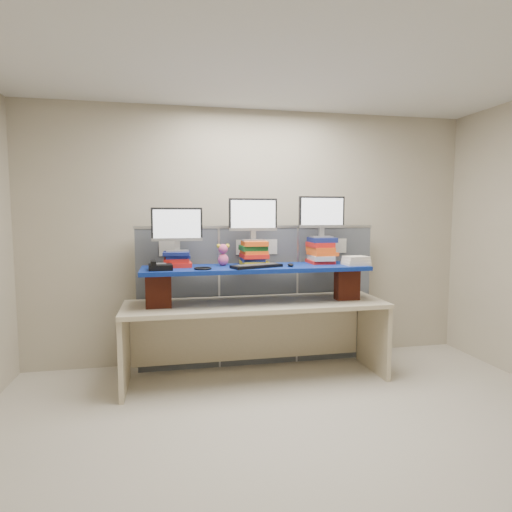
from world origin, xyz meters
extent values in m
cube|color=#B9AF99|center=(0.00, 0.00, 1.40)|extent=(5.00, 4.00, 2.80)
cube|color=beige|center=(0.00, 0.00, 0.00)|extent=(5.00, 4.00, 0.01)
cube|color=silver|center=(0.00, 0.00, 2.80)|extent=(5.00, 4.00, 0.01)
cube|color=#4C515A|center=(-0.87, 1.78, 0.75)|extent=(0.85, 0.05, 1.50)
cube|color=#4C515A|center=(0.00, 1.78, 0.75)|extent=(0.85, 0.05, 1.50)
cube|color=#4C515A|center=(0.87, 1.78, 0.75)|extent=(0.85, 0.05, 1.50)
cube|color=silver|center=(0.00, 1.78, 1.51)|extent=(2.60, 0.06, 0.03)
cube|color=white|center=(-0.95, 1.75, 1.30)|extent=(0.20, 0.00, 0.16)
cube|color=white|center=(-0.15, 1.75, 1.30)|extent=(0.20, 0.00, 0.16)
cube|color=white|center=(0.10, 1.75, 1.30)|extent=(0.20, 0.00, 0.16)
cube|color=white|center=(0.90, 1.75, 1.30)|extent=(0.20, 0.00, 0.16)
cube|color=beige|center=(-0.11, 1.35, 0.76)|extent=(2.57, 0.75, 0.04)
cube|color=beige|center=(-1.38, 1.35, 0.37)|extent=(0.04, 0.70, 0.74)
cube|color=beige|center=(1.15, 1.35, 0.37)|extent=(0.04, 0.70, 0.74)
cube|color=maroon|center=(-1.05, 1.30, 0.94)|extent=(0.23, 0.13, 0.32)
cube|color=maroon|center=(0.82, 1.30, 0.94)|extent=(0.23, 0.13, 0.32)
cube|color=#08096D|center=(-0.11, 1.35, 1.12)|extent=(2.21, 0.55, 0.04)
cube|color=red|center=(-0.87, 1.46, 1.16)|extent=(0.26, 0.27, 0.04)
cube|color=red|center=(-0.88, 1.48, 1.21)|extent=(0.24, 0.28, 0.04)
cube|color=navy|center=(-0.87, 1.48, 1.24)|extent=(0.23, 0.27, 0.03)
cube|color=navy|center=(-0.88, 1.46, 1.27)|extent=(0.26, 0.27, 0.03)
cube|color=yellow|center=(-0.11, 1.46, 1.16)|extent=(0.26, 0.28, 0.04)
cube|color=navy|center=(-0.13, 1.47, 1.20)|extent=(0.24, 0.29, 0.03)
cube|color=red|center=(-0.11, 1.46, 1.24)|extent=(0.25, 0.29, 0.04)
cube|color=#FD5917|center=(-0.11, 1.46, 1.27)|extent=(0.25, 0.28, 0.03)
cube|color=#185B24|center=(-0.12, 1.47, 1.31)|extent=(0.26, 0.27, 0.05)
cube|color=#FD5917|center=(-0.11, 1.46, 1.36)|extent=(0.24, 0.28, 0.05)
cube|color=red|center=(0.59, 1.47, 1.16)|extent=(0.24, 0.29, 0.03)
cube|color=#B9B5B0|center=(0.59, 1.46, 1.20)|extent=(0.23, 0.31, 0.05)
cube|color=#FD5917|center=(0.61, 1.46, 1.24)|extent=(0.26, 0.29, 0.04)
cube|color=#FD5917|center=(0.59, 1.47, 1.29)|extent=(0.23, 0.31, 0.05)
cube|color=red|center=(0.59, 1.48, 1.34)|extent=(0.23, 0.29, 0.05)
cube|color=navy|center=(0.61, 1.48, 1.39)|extent=(0.25, 0.27, 0.05)
cube|color=#9E9EA2|center=(-0.87, 1.47, 1.30)|extent=(0.21, 0.14, 0.01)
cube|color=#9E9EA2|center=(-0.87, 1.47, 1.35)|extent=(0.05, 0.04, 0.09)
cube|color=black|center=(-0.87, 1.47, 1.55)|extent=(0.49, 0.03, 0.32)
cube|color=white|center=(-0.87, 1.45, 1.55)|extent=(0.45, 0.00, 0.28)
cube|color=#9E9EA2|center=(-0.12, 1.47, 1.39)|extent=(0.21, 0.14, 0.01)
cube|color=#9E9EA2|center=(-0.12, 1.47, 1.44)|extent=(0.05, 0.04, 0.09)
cube|color=black|center=(-0.12, 1.47, 1.65)|extent=(0.49, 0.03, 0.32)
cube|color=white|center=(-0.12, 1.45, 1.65)|extent=(0.45, 0.00, 0.28)
cube|color=#9E9EA2|center=(0.60, 1.47, 1.42)|extent=(0.21, 0.14, 0.01)
cube|color=#9E9EA2|center=(0.60, 1.47, 1.47)|extent=(0.05, 0.04, 0.09)
cube|color=black|center=(0.60, 1.47, 1.67)|extent=(0.49, 0.03, 0.32)
cube|color=white|center=(0.60, 1.45, 1.67)|extent=(0.45, 0.00, 0.28)
cube|color=black|center=(-0.13, 1.24, 1.16)|extent=(0.52, 0.33, 0.03)
cube|color=#313133|center=(-0.13, 1.24, 1.17)|extent=(0.44, 0.25, 0.00)
ellipsoid|color=black|center=(0.21, 1.26, 1.16)|extent=(0.06, 0.10, 0.03)
cube|color=black|center=(-1.03, 1.24, 1.17)|extent=(0.22, 0.20, 0.05)
cube|color=#313133|center=(-1.03, 1.24, 1.20)|extent=(0.11, 0.11, 0.01)
cube|color=black|center=(-1.09, 1.23, 1.21)|extent=(0.06, 0.19, 0.04)
torus|color=black|center=(-0.65, 1.21, 1.15)|extent=(0.19, 0.19, 0.02)
ellipsoid|color=#D95285|center=(-0.43, 1.45, 1.20)|extent=(0.10, 0.10, 0.12)
sphere|color=#D95285|center=(-0.43, 1.45, 1.31)|extent=(0.10, 0.10, 0.10)
sphere|color=yellow|center=(-0.47, 1.45, 1.34)|extent=(0.04, 0.04, 0.04)
sphere|color=yellow|center=(-0.38, 1.45, 1.34)|extent=(0.04, 0.04, 0.04)
cube|color=beige|center=(0.89, 1.25, 1.16)|extent=(0.26, 0.22, 0.03)
cube|color=beige|center=(0.89, 1.25, 1.19)|extent=(0.25, 0.21, 0.03)
cube|color=beige|center=(0.89, 1.25, 1.22)|extent=(0.24, 0.20, 0.03)
camera|label=1|loc=(-0.94, -2.73, 1.65)|focal=30.00mm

